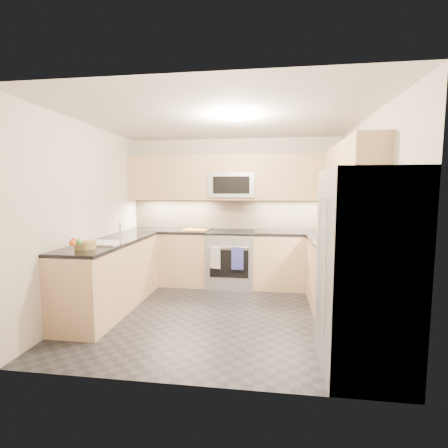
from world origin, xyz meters
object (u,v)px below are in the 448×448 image
gas_range (231,259)px  fruit_basket (85,245)px  microwave (232,185)px  utensil_bowl (326,228)px  cutting_board (195,230)px  refrigerator (364,272)px

gas_range → fruit_basket: 2.47m
microwave → fruit_basket: (-1.50, -2.01, -0.72)m
utensil_bowl → cutting_board: (-2.14, 0.09, -0.08)m
utensil_bowl → refrigerator: bearing=-91.7°
gas_range → microwave: bearing=90.0°
microwave → utensil_bowl: size_ratio=2.54×
cutting_board → refrigerator: bearing=-49.4°
microwave → fruit_basket: microwave is taller
refrigerator → cutting_board: refrigerator is taller
gas_range → utensil_bowl: size_ratio=3.04×
fruit_basket → microwave: bearing=53.3°
cutting_board → fruit_basket: bearing=-114.9°
cutting_board → utensil_bowl: bearing=-2.5°
microwave → utensil_bowl: (1.52, -0.22, -0.67)m
gas_range → microwave: (0.00, 0.12, 1.24)m
utensil_bowl → fruit_basket: 3.51m
gas_range → fruit_basket: (-1.50, -1.89, 0.53)m
utensil_bowl → cutting_board: utensil_bowl is taller
microwave → cutting_board: (-0.62, -0.13, -0.75)m
fruit_basket → gas_range: bearing=51.5°
cutting_board → gas_range: bearing=0.2°
utensil_bowl → cutting_board: bearing=177.5°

